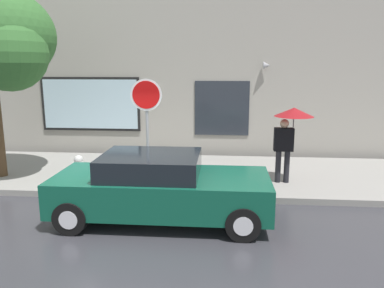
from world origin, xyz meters
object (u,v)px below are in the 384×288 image
Objects in this scene: parked_car at (160,188)px; pedestrian_with_umbrella at (290,124)px; stop_sign at (147,111)px; fire_hydrant at (79,169)px.

pedestrian_with_umbrella is at bearing 38.43° from parked_car.
parked_car is at bearing -71.01° from stop_sign.
stop_sign is at bearing 108.99° from parked_car.
parked_car reaches higher than fire_hydrant.
stop_sign is at bearing -5.44° from fire_hydrant.
fire_hydrant is 0.36× the size of pedestrian_with_umbrella.
pedestrian_with_umbrella is at bearing 4.44° from fire_hydrant.
parked_car is 1.62× the size of stop_sign.
pedestrian_with_umbrella is 0.73× the size of stop_sign.
fire_hydrant is (-2.43, 1.90, -0.19)m from parked_car.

